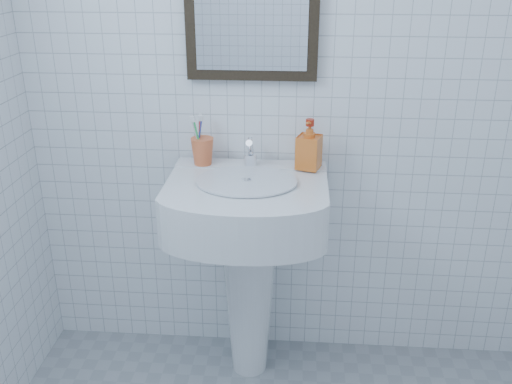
{
  "coord_description": "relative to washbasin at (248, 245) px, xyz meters",
  "views": [
    {
      "loc": [
        0.01,
        -1.01,
        1.7
      ],
      "look_at": [
        -0.13,
        0.86,
        0.91
      ],
      "focal_mm": 40.0,
      "sensor_mm": 36.0,
      "label": 1
    }
  ],
  "objects": [
    {
      "name": "wall_back",
      "position": [
        0.17,
        0.21,
        0.63
      ],
      "size": [
        2.2,
        0.02,
        2.5
      ],
      "primitive_type": "cube",
      "color": "white",
      "rests_on": "ground"
    },
    {
      "name": "washbasin",
      "position": [
        0.0,
        0.0,
        0.0
      ],
      "size": [
        0.6,
        0.44,
        0.92
      ],
      "color": "white",
      "rests_on": "ground"
    },
    {
      "name": "faucet",
      "position": [
        0.0,
        0.11,
        0.34
      ],
      "size": [
        0.05,
        0.11,
        0.12
      ],
      "color": "white",
      "rests_on": "washbasin"
    },
    {
      "name": "toothbrush_cup",
      "position": [
        -0.19,
        0.12,
        0.35
      ],
      "size": [
        0.11,
        0.11,
        0.11
      ],
      "primitive_type": null,
      "rotation": [
        0.0,
        0.0,
        -0.25
      ],
      "color": "#DF6234",
      "rests_on": "washbasin"
    },
    {
      "name": "soap_dispenser",
      "position": [
        0.23,
        0.11,
        0.39
      ],
      "size": [
        0.11,
        0.11,
        0.19
      ],
      "primitive_type": "imported",
      "rotation": [
        0.0,
        0.0,
        -0.29
      ],
      "color": "#E95B16",
      "rests_on": "washbasin"
    }
  ]
}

